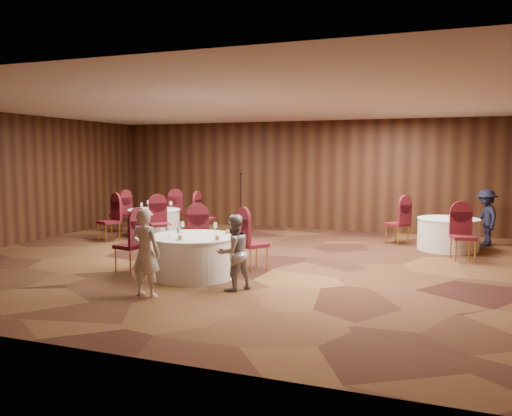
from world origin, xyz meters
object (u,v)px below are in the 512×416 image
(table_left, at_px, (154,223))
(mic_stand, at_px, (241,213))
(table_right, at_px, (448,234))
(man_c, at_px, (486,217))
(woman_a, at_px, (146,252))
(woman_b, at_px, (234,252))
(table_main, at_px, (193,256))

(table_left, xyz_separation_m, mic_stand, (1.73, 1.99, 0.12))
(table_right, distance_m, man_c, 1.31)
(woman_a, bearing_deg, man_c, -124.66)
(table_left, height_order, woman_a, woman_a)
(table_right, height_order, mic_stand, mic_stand)
(woman_a, relative_size, woman_b, 1.12)
(table_left, height_order, man_c, man_c)
(table_left, xyz_separation_m, man_c, (8.30, 1.55, 0.31))
(table_main, height_order, woman_b, woman_b)
(table_main, xyz_separation_m, man_c, (5.27, 5.20, 0.31))
(table_main, relative_size, table_right, 1.15)
(woman_b, relative_size, man_c, 0.90)
(table_main, xyz_separation_m, table_left, (-3.02, 3.65, 0.00))
(woman_b, bearing_deg, table_right, -179.18)
(man_c, bearing_deg, mic_stand, -112.61)
(woman_b, bearing_deg, woman_a, -19.95)
(table_left, xyz_separation_m, woman_b, (4.06, -4.28, 0.24))
(table_left, distance_m, mic_stand, 2.64)
(table_left, relative_size, woman_a, 1.01)
(mic_stand, distance_m, woman_b, 6.69)
(woman_b, bearing_deg, table_main, -85.69)
(table_main, bearing_deg, mic_stand, 102.90)
(table_right, height_order, woman_b, woman_b)
(table_main, bearing_deg, woman_a, -94.03)
(table_left, height_order, mic_stand, mic_stand)
(woman_a, bearing_deg, table_left, -55.66)
(woman_a, bearing_deg, table_right, -123.98)
(table_left, distance_m, man_c, 8.44)
(table_main, distance_m, table_left, 4.74)
(table_main, relative_size, man_c, 1.14)
(table_left, height_order, woman_b, woman_b)
(woman_a, height_order, man_c, same)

